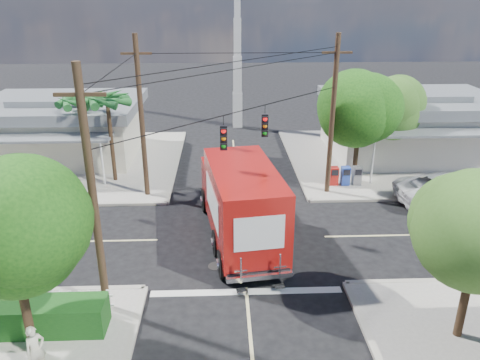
{
  "coord_description": "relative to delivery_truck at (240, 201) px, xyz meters",
  "views": [
    {
      "loc": [
        -0.86,
        -19.64,
        10.9
      ],
      "look_at": [
        0.0,
        2.0,
        2.2
      ],
      "focal_mm": 35.0,
      "sensor_mm": 36.0,
      "label": 1
    }
  ],
  "objects": [
    {
      "name": "ground",
      "position": [
        0.07,
        0.03,
        -1.95
      ],
      "size": [
        120.0,
        120.0,
        0.0
      ],
      "primitive_type": "plane",
      "color": "black",
      "rests_on": "ground"
    },
    {
      "name": "building_nw",
      "position": [
        -11.93,
        12.5,
        0.27
      ],
      "size": [
        10.8,
        10.2,
        4.3
      ],
      "color": "beige",
      "rests_on": "sidewalk_nw"
    },
    {
      "name": "tree_ne_front",
      "position": [
        7.28,
        6.79,
        2.81
      ],
      "size": [
        4.21,
        4.14,
        6.66
      ],
      "color": "#422D1C",
      "rests_on": "sidewalk_ne"
    },
    {
      "name": "building_ne",
      "position": [
        12.57,
        12.0,
        0.37
      ],
      "size": [
        11.8,
        10.2,
        4.5
      ],
      "color": "silver",
      "rests_on": "sidewalk_ne"
    },
    {
      "name": "parked_car",
      "position": [
        11.77,
        3.33,
        -1.1
      ],
      "size": [
        6.23,
        3.02,
        1.71
      ],
      "primitive_type": "imported",
      "rotation": [
        0.0,
        0.0,
        1.6
      ],
      "color": "silver",
      "rests_on": "ground"
    },
    {
      "name": "delivery_truck",
      "position": [
        0.0,
        0.0,
        0.0
      ],
      "size": [
        3.93,
        9.16,
        3.85
      ],
      "color": "black",
      "rests_on": "ground"
    },
    {
      "name": "radio_tower",
      "position": [
        0.57,
        20.03,
        3.69
      ],
      "size": [
        0.8,
        0.8,
        17.0
      ],
      "color": "silver",
      "rests_on": "ground"
    },
    {
      "name": "sidewalk_nw",
      "position": [
        -10.81,
        10.91,
        -1.88
      ],
      "size": [
        14.12,
        14.12,
        0.14
      ],
      "color": "gray",
      "rests_on": "ground"
    },
    {
      "name": "tree_sw_front",
      "position": [
        -6.92,
        -7.51,
        2.38
      ],
      "size": [
        3.88,
        3.78,
        6.03
      ],
      "color": "#422D1C",
      "rests_on": "sidewalk_sw"
    },
    {
      "name": "picket_fence",
      "position": [
        -7.73,
        -5.57,
        -1.27
      ],
      "size": [
        5.94,
        0.06,
        1.0
      ],
      "color": "silver",
      "rests_on": "sidewalk_sw"
    },
    {
      "name": "sidewalk_ne",
      "position": [
        10.95,
        10.91,
        -1.88
      ],
      "size": [
        14.12,
        14.12,
        0.14
      ],
      "color": "gray",
      "rests_on": "ground"
    },
    {
      "name": "road_markings",
      "position": [
        0.07,
        -1.44,
        -1.95
      ],
      "size": [
        32.0,
        32.0,
        0.01
      ],
      "color": "beige",
      "rests_on": "ground"
    },
    {
      "name": "palm_nw_back",
      "position": [
        -9.43,
        9.03,
        2.72
      ],
      "size": [
        3.01,
        3.08,
        5.19
      ],
      "color": "#422D1C",
      "rests_on": "sidewalk_nw"
    },
    {
      "name": "utility_poles",
      "position": [
        -1.51,
        1.64,
        2.72
      ],
      "size": [
        12.0,
        10.68,
        9.0
      ],
      "color": "#473321",
      "rests_on": "ground"
    },
    {
      "name": "tree_ne_back",
      "position": [
        9.88,
        8.99,
        2.23
      ],
      "size": [
        3.77,
        3.66,
        5.82
      ],
      "color": "#422D1C",
      "rests_on": "sidewalk_ne"
    },
    {
      "name": "tree_se",
      "position": [
        7.08,
        -7.21,
        2.09
      ],
      "size": [
        3.67,
        3.54,
        5.62
      ],
      "color": "#422D1C",
      "rests_on": "sidewalk_se"
    },
    {
      "name": "pedestrian",
      "position": [
        -6.48,
        -8.29,
        -1.0
      ],
      "size": [
        0.69,
        0.7,
        1.63
      ],
      "primitive_type": "imported",
      "rotation": [
        0.0,
        0.0,
        0.83
      ],
      "color": "beige",
      "rests_on": "sidewalk_sw"
    },
    {
      "name": "vending_boxes",
      "position": [
        6.57,
        6.23,
        -1.26
      ],
      "size": [
        1.9,
        0.5,
        1.1
      ],
      "color": "#B41914",
      "rests_on": "sidewalk_ne"
    },
    {
      "name": "palm_nw_front",
      "position": [
        -7.43,
        7.53,
        3.09
      ],
      "size": [
        3.01,
        3.08,
        5.59
      ],
      "color": "#422D1C",
      "rests_on": "sidewalk_nw"
    },
    {
      "name": "hedge_sw",
      "position": [
        -7.93,
        -6.37,
        -1.26
      ],
      "size": [
        6.2,
        1.2,
        1.1
      ],
      "primitive_type": "cube",
      "color": "#144214",
      "rests_on": "sidewalk_sw"
    }
  ]
}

